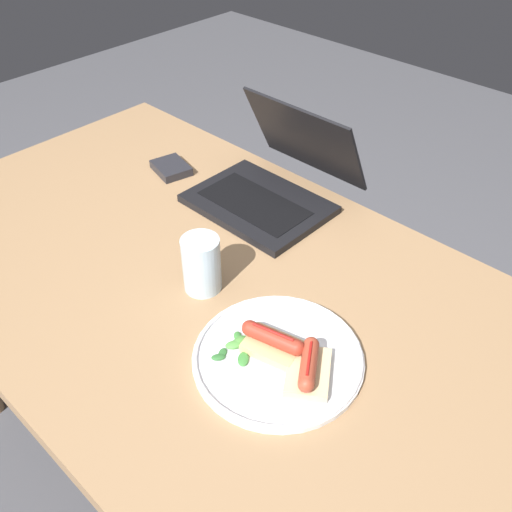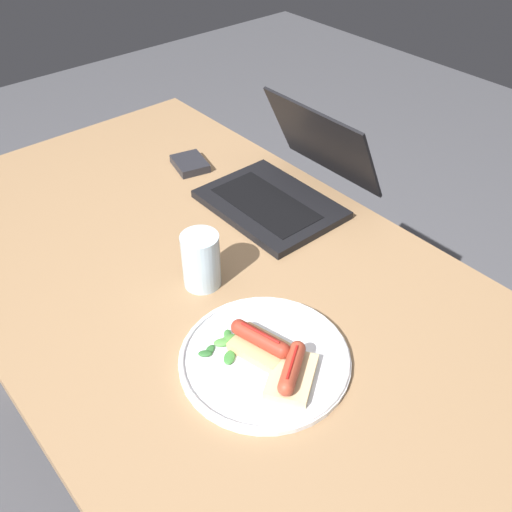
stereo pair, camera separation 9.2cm
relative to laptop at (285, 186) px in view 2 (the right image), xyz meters
The scene contains 9 objects.
ground_plane 0.83m from the laptop, 72.43° to the right, with size 6.00×6.00×0.00m, color #4C4C51.
desk 0.32m from the laptop, 72.43° to the right, with size 1.48×0.84×0.73m.
laptop is the anchor object (origin of this frame).
plate 0.49m from the laptop, 46.48° to the right, with size 0.29×0.29×0.02m.
sausage_toast_left 0.48m from the laptop, 47.59° to the right, with size 0.12×0.09×0.05m.
sausage_toast_middle 0.54m from the laptop, 41.42° to the right, with size 0.11×0.12×0.05m.
salad_pile 0.48m from the laptop, 54.28° to the right, with size 0.07×0.08×0.01m.
drinking_glass 0.34m from the laptop, 71.13° to the right, with size 0.07×0.07×0.11m.
external_drive 0.28m from the laptop, 162.99° to the right, with size 0.11×0.10×0.02m.
Camera 2 is at (0.72, -0.48, 1.48)m, focal length 40.00 mm.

